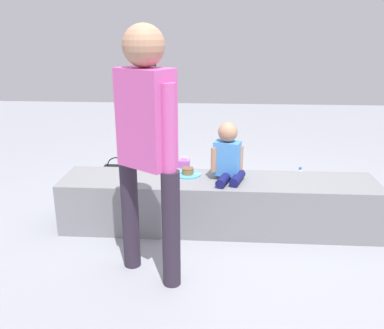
% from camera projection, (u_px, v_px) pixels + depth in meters
% --- Properties ---
extents(ground_plane, '(12.00, 12.00, 0.00)m').
position_uv_depth(ground_plane, '(217.00, 227.00, 3.64)').
color(ground_plane, '#90949B').
extents(concrete_ledge, '(2.65, 0.52, 0.44)m').
position_uv_depth(concrete_ledge, '(217.00, 203.00, 3.57)').
color(concrete_ledge, gray).
rests_on(concrete_ledge, ground_plane).
extents(child_seated, '(0.29, 0.35, 0.48)m').
position_uv_depth(child_seated, '(228.00, 155.00, 3.44)').
color(child_seated, navy).
rests_on(child_seated, concrete_ledge).
extents(adult_standing, '(0.43, 0.36, 1.69)m').
position_uv_depth(adult_standing, '(146.00, 134.00, 2.63)').
color(adult_standing, '#2C2332').
rests_on(adult_standing, ground_plane).
extents(cake_plate, '(0.22, 0.22, 0.06)m').
position_uv_depth(cake_plate, '(187.00, 173.00, 3.60)').
color(cake_plate, '#4CA5D8').
rests_on(cake_plate, concrete_ledge).
extents(gift_bag, '(0.20, 0.11, 0.34)m').
position_uv_depth(gift_bag, '(180.00, 173.00, 4.51)').
color(gift_bag, '#B259BF').
rests_on(gift_bag, ground_plane).
extents(railing_post, '(0.36, 0.36, 1.25)m').
position_uv_depth(railing_post, '(153.00, 128.00, 5.06)').
color(railing_post, black).
rests_on(railing_post, ground_plane).
extents(water_bottle_near_gift, '(0.07, 0.07, 0.22)m').
position_uv_depth(water_bottle_near_gift, '(299.00, 178.00, 4.51)').
color(water_bottle_near_gift, silver).
rests_on(water_bottle_near_gift, ground_plane).
extents(party_cup_red, '(0.09, 0.09, 0.10)m').
position_uv_depth(party_cup_red, '(144.00, 174.00, 4.77)').
color(party_cup_red, red).
rests_on(party_cup_red, ground_plane).
extents(cake_box_white, '(0.37, 0.37, 0.13)m').
position_uv_depth(cake_box_white, '(325.00, 187.00, 4.36)').
color(cake_box_white, white).
rests_on(cake_box_white, ground_plane).
extents(handbag_black_leather, '(0.28, 0.15, 0.31)m').
position_uv_depth(handbag_black_leather, '(117.00, 175.00, 4.59)').
color(handbag_black_leather, black).
rests_on(handbag_black_leather, ground_plane).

